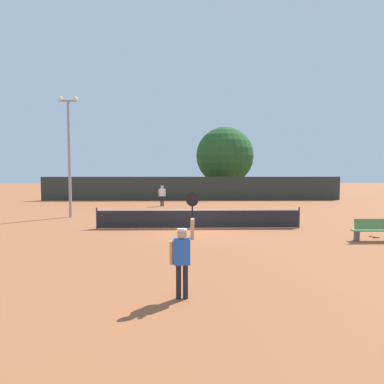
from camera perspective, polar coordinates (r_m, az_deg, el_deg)
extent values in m
plane|color=#9E5633|center=(17.75, 1.07, -5.95)|extent=(120.00, 120.00, 0.00)
cube|color=#232328|center=(17.68, 1.08, -4.43)|extent=(10.26, 0.03, 0.91)
cube|color=white|center=(17.62, 1.08, -2.97)|extent=(10.26, 0.04, 0.06)
cylinder|color=#333338|center=(18.20, -15.32, -4.14)|extent=(0.08, 0.08, 1.07)
cylinder|color=#333338|center=(18.60, 17.11, -4.01)|extent=(0.08, 0.08, 1.07)
cube|color=#2D332D|center=(33.89, -0.04, 0.59)|extent=(29.10, 0.12, 2.28)
cube|color=blue|center=(8.08, -1.65, -9.71)|extent=(0.38, 0.22, 0.59)
sphere|color=tan|center=(7.99, -1.66, -6.88)|extent=(0.23, 0.23, 0.23)
cylinder|color=white|center=(7.97, -1.66, -6.20)|extent=(0.24, 0.24, 0.04)
cylinder|color=black|center=(8.27, -2.21, -14.43)|extent=(0.12, 0.12, 0.80)
cylinder|color=black|center=(8.27, -1.07, -14.43)|extent=(0.12, 0.12, 0.80)
cylinder|color=tan|center=(8.09, -3.38, -9.91)|extent=(0.09, 0.17, 0.57)
cylinder|color=tan|center=(8.06, 0.06, -6.10)|extent=(0.09, 0.32, 0.54)
cylinder|color=black|center=(8.06, 0.05, -3.28)|extent=(0.04, 0.11, 0.28)
ellipsoid|color=black|center=(8.09, 0.04, -1.19)|extent=(0.30, 0.13, 0.36)
cube|color=white|center=(28.32, -4.93, -0.06)|extent=(0.38, 0.22, 0.61)
sphere|color=beige|center=(28.30, -4.93, 0.78)|extent=(0.23, 0.23, 0.23)
cylinder|color=white|center=(28.30, -4.93, 0.98)|extent=(0.24, 0.24, 0.04)
cylinder|color=black|center=(28.39, -5.08, -1.50)|extent=(0.12, 0.12, 0.82)
cylinder|color=black|center=(28.38, -4.76, -1.50)|extent=(0.12, 0.12, 0.82)
cylinder|color=beige|center=(28.34, -5.41, -0.12)|extent=(0.09, 0.17, 0.58)
cylinder|color=beige|center=(28.31, -4.44, -0.12)|extent=(0.09, 0.16, 0.58)
sphere|color=#CCE033|center=(19.59, -4.92, -4.95)|extent=(0.07, 0.07, 0.07)
cylinder|color=black|center=(17.24, 27.93, -6.60)|extent=(0.28, 0.04, 0.04)
ellipsoid|color=red|center=(17.52, 27.42, -6.43)|extent=(0.28, 0.36, 0.04)
cube|color=#478C4C|center=(16.43, 27.56, -5.56)|extent=(1.80, 0.40, 0.06)
cube|color=#478C4C|center=(16.24, 27.89, -4.68)|extent=(1.80, 0.12, 0.44)
cube|color=#4C4C51|center=(16.15, 25.34, -6.47)|extent=(0.08, 0.36, 0.45)
cylinder|color=gray|center=(23.00, -19.42, 4.97)|extent=(0.18, 0.18, 7.14)
cube|color=gray|center=(23.38, -19.62, 13.88)|extent=(1.10, 0.10, 0.10)
sphere|color=#F2EDCC|center=(23.55, -20.70, 14.10)|extent=(0.28, 0.28, 0.28)
sphere|color=#F2EDCC|center=(23.27, -18.54, 14.28)|extent=(0.28, 0.28, 0.28)
cylinder|color=brown|center=(39.50, 5.37, 0.89)|extent=(0.56, 0.56, 2.11)
sphere|color=#235123|center=(39.49, 5.40, 5.92)|extent=(6.44, 6.44, 6.44)
cube|color=white|center=(43.08, -11.45, 0.45)|extent=(2.16, 4.31, 0.90)
cube|color=#2D333D|center=(42.75, -11.53, 1.46)|extent=(1.83, 2.30, 0.64)
cylinder|color=black|center=(44.62, -12.20, 0.17)|extent=(0.22, 0.60, 0.60)
cylinder|color=black|center=(44.33, -10.04, 0.17)|extent=(0.22, 0.60, 0.60)
cylinder|color=black|center=(41.88, -12.93, -0.07)|extent=(0.22, 0.60, 0.60)
cylinder|color=black|center=(41.57, -10.63, -0.06)|extent=(0.22, 0.60, 0.60)
cube|color=red|center=(41.88, 8.97, 0.39)|extent=(2.11, 4.29, 0.90)
cube|color=#2D333D|center=(41.55, 9.06, 1.43)|extent=(1.81, 2.28, 0.64)
cylinder|color=black|center=(43.14, 7.53, 0.10)|extent=(0.22, 0.60, 0.60)
cylinder|color=black|center=(43.43, 9.74, 0.10)|extent=(0.22, 0.60, 0.60)
cylinder|color=black|center=(40.38, 8.13, -0.15)|extent=(0.22, 0.60, 0.60)
cylinder|color=black|center=(40.69, 10.49, -0.14)|extent=(0.22, 0.60, 0.60)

